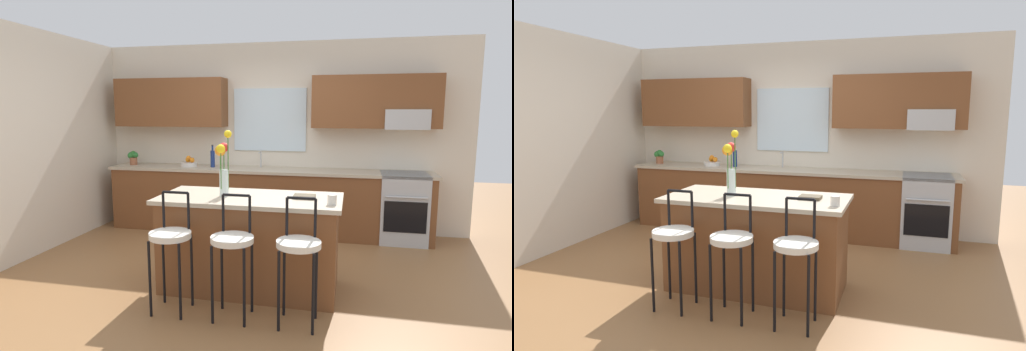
# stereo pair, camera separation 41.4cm
# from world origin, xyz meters

# --- Properties ---
(ground_plane) EXTENTS (14.00, 14.00, 0.00)m
(ground_plane) POSITION_xyz_m (0.00, 0.00, 0.00)
(ground_plane) COLOR olive
(wall_left) EXTENTS (0.12, 4.60, 2.70)m
(wall_left) POSITION_xyz_m (-2.56, 0.30, 1.35)
(wall_left) COLOR beige
(wall_left) RESTS_ON ground
(back_wall_assembly) EXTENTS (5.60, 0.50, 2.70)m
(back_wall_assembly) POSITION_xyz_m (0.04, 1.99, 1.51)
(back_wall_assembly) COLOR beige
(back_wall_assembly) RESTS_ON ground
(counter_run) EXTENTS (4.56, 0.64, 0.92)m
(counter_run) POSITION_xyz_m (-0.00, 1.70, 0.47)
(counter_run) COLOR brown
(counter_run) RESTS_ON ground
(sink_faucet) EXTENTS (0.02, 0.13, 0.23)m
(sink_faucet) POSITION_xyz_m (-0.10, 1.84, 1.06)
(sink_faucet) COLOR #B7BABC
(sink_faucet) RESTS_ON counter_run
(oven_range) EXTENTS (0.60, 0.64, 0.92)m
(oven_range) POSITION_xyz_m (1.87, 1.68, 0.46)
(oven_range) COLOR #B7BABC
(oven_range) RESTS_ON ground
(kitchen_island) EXTENTS (1.75, 0.82, 0.92)m
(kitchen_island) POSITION_xyz_m (0.24, -0.25, 0.46)
(kitchen_island) COLOR brown
(kitchen_island) RESTS_ON ground
(bar_stool_near) EXTENTS (0.36, 0.36, 1.04)m
(bar_stool_near) POSITION_xyz_m (-0.31, -0.87, 0.64)
(bar_stool_near) COLOR black
(bar_stool_near) RESTS_ON ground
(bar_stool_middle) EXTENTS (0.36, 0.36, 1.04)m
(bar_stool_middle) POSITION_xyz_m (0.24, -0.87, 0.64)
(bar_stool_middle) COLOR black
(bar_stool_middle) RESTS_ON ground
(bar_stool_far) EXTENTS (0.36, 0.36, 1.04)m
(bar_stool_far) POSITION_xyz_m (0.79, -0.87, 0.64)
(bar_stool_far) COLOR black
(bar_stool_far) RESTS_ON ground
(flower_vase) EXTENTS (0.16, 0.15, 0.63)m
(flower_vase) POSITION_xyz_m (-0.01, -0.30, 1.25)
(flower_vase) COLOR silver
(flower_vase) RESTS_ON kitchen_island
(mug_ceramic) EXTENTS (0.08, 0.08, 0.09)m
(mug_ceramic) POSITION_xyz_m (1.03, -0.44, 0.97)
(mug_ceramic) COLOR silver
(mug_ceramic) RESTS_ON kitchen_island
(cookbook) EXTENTS (0.20, 0.15, 0.03)m
(cookbook) POSITION_xyz_m (0.76, -0.22, 0.94)
(cookbook) COLOR brown
(cookbook) RESTS_ON kitchen_island
(fruit_bowl_oranges) EXTENTS (0.24, 0.24, 0.16)m
(fruit_bowl_oranges) POSITION_xyz_m (-1.15, 1.70, 0.97)
(fruit_bowl_oranges) COLOR silver
(fruit_bowl_oranges) RESTS_ON counter_run
(bottle_olive_oil) EXTENTS (0.06, 0.06, 0.32)m
(bottle_olive_oil) POSITION_xyz_m (-0.78, 1.70, 1.05)
(bottle_olive_oil) COLOR navy
(bottle_olive_oil) RESTS_ON counter_run
(potted_plant_small) EXTENTS (0.18, 0.12, 0.21)m
(potted_plant_small) POSITION_xyz_m (-2.05, 1.70, 1.04)
(potted_plant_small) COLOR #9E5B3D
(potted_plant_small) RESTS_ON counter_run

